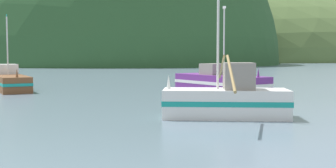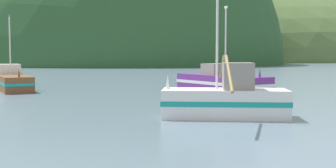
# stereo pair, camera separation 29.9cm
# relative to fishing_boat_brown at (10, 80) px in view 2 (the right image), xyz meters

# --- Properties ---
(hill_far_center) EXTENTS (216.76, 173.41, 80.90)m
(hill_far_center) POSITION_rel_fishing_boat_brown_xyz_m (-19.50, 191.57, -0.75)
(hill_far_center) COLOR #516B38
(hill_far_center) RESTS_ON ground
(hill_far_right) EXTENTS (110.72, 88.57, 105.97)m
(hill_far_right) POSITION_rel_fishing_boat_brown_xyz_m (-27.17, 96.47, -0.75)
(hill_far_right) COLOR #2D562D
(hill_far_right) RESTS_ON ground
(fishing_boat_brown) EXTENTS (9.29, 10.62, 6.63)m
(fishing_boat_brown) POSITION_rel_fishing_boat_brown_xyz_m (0.00, 0.00, 0.00)
(fishing_boat_brown) COLOR brown
(fishing_boat_brown) RESTS_ON ground
(fishing_boat_purple) EXTENTS (8.40, 8.14, 6.95)m
(fishing_boat_purple) POSITION_rel_fishing_boat_brown_xyz_m (18.97, 0.38, 0.05)
(fishing_boat_purple) COLOR #6B2D84
(fishing_boat_purple) RESTS_ON ground
(fishing_boat_white) EXTENTS (6.37, 10.21, 7.76)m
(fishing_boat_white) POSITION_rel_fishing_boat_brown_xyz_m (20.55, -13.91, 0.15)
(fishing_boat_white) COLOR white
(fishing_boat_white) RESTS_ON ground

